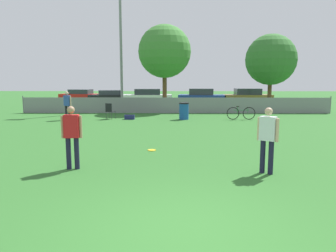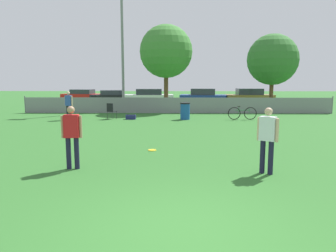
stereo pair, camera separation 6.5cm
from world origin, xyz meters
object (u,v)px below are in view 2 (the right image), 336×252
Objects in this scene: player_thrower_red at (72,133)px; bicycle_sideline at (242,113)px; tree_far_right at (273,60)px; folding_chair_sideline at (111,110)px; spectator_in_blue at (69,104)px; trash_bin at (185,111)px; tree_near_pole at (166,52)px; parked_car_blue at (203,97)px; parked_car_red at (83,96)px; gear_bag_sideline at (131,117)px; frisbee_disc at (152,150)px; parked_car_dark at (112,96)px; parked_car_tan at (249,97)px; parked_car_white at (149,97)px; player_receiver_white at (267,136)px; light_pole at (122,31)px.

bicycle_sideline is at bearing 51.98° from player_thrower_red.
folding_chair_sideline is at bearing -147.84° from tree_far_right.
spectator_in_blue is 0.98× the size of bicycle_sideline.
folding_chair_sideline is 4.45m from trash_bin.
bicycle_sideline is (7.83, -0.18, -0.15)m from folding_chair_sideline.
tree_far_right is 6.29× the size of folding_chair_sideline.
tree_near_pole is 6.72× the size of folding_chair_sideline.
parked_car_blue reaches higher than folding_chair_sideline.
tree_near_pole is 1.41× the size of parked_car_red.
frisbee_disc is at bearing -77.58° from gear_bag_sideline.
trash_bin is 18.50m from parked_car_red.
bicycle_sideline is 0.37× the size of parked_car_dark.
parked_car_dark is 1.03× the size of parked_car_tan.
frisbee_disc is 0.06× the size of parked_car_red.
player_thrower_red is 22.68m from parked_car_white.
folding_chair_sideline is 11.71m from parked_car_white.
tree_near_pole is 8.14m from bicycle_sideline.
parked_car_white is at bearing -37.98° from parked_car_dark.
parked_car_white is (-3.10, 11.76, 0.19)m from trash_bin.
player_receiver_white is 4.18m from frisbee_disc.
player_receiver_white is 29.18m from parked_car_red.
light_pole reaches higher than spectator_in_blue.
light_pole reaches higher than parked_car_red.
tree_near_pole is 10.94× the size of gear_bag_sideline.
frisbee_disc is at bearing 173.59° from player_receiver_white.
trash_bin is (6.85, 0.32, -0.44)m from spectator_in_blue.
light_pole is at bearing -95.81° from spectator_in_blue.
trash_bin is 3.26m from gear_bag_sideline.
parked_car_blue reaches higher than trash_bin.
parked_car_tan reaches higher than parked_car_dark.
tree_near_pole reaches higher than parked_car_blue.
parked_car_tan is at bearing -18.87° from parked_car_dark.
trash_bin is (-7.19, -7.45, -3.41)m from tree_far_right.
bicycle_sideline is at bearing -0.84° from trash_bin.
trash_bin is at bearing 178.48° from bicycle_sideline.
spectator_in_blue is 6.02× the size of frisbee_disc.
gear_bag_sideline is (3.61, 0.29, -0.82)m from spectator_in_blue.
parked_car_blue is (-5.22, 3.46, -3.20)m from tree_far_right.
light_pole reaches higher than bicycle_sideline.
bicycle_sideline is 11.05m from parked_car_blue.
player_thrower_red reaches higher than folding_chair_sideline.
frisbee_disc is at bearing 43.41° from player_thrower_red.
parked_car_red is at bearing 124.40° from trash_bin.
gear_bag_sideline is at bearing -110.23° from tree_near_pole.
player_thrower_red reaches higher than bicycle_sideline.
bicycle_sideline is at bearing -116.95° from tree_far_right.
trash_bin reaches higher than bicycle_sideline.
bicycle_sideline is (10.23, 0.27, -0.56)m from spectator_in_blue.
frisbee_disc is (-8.55, -16.05, -3.90)m from tree_far_right.
parked_car_blue is (9.02, -3.16, 0.09)m from parked_car_dark.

